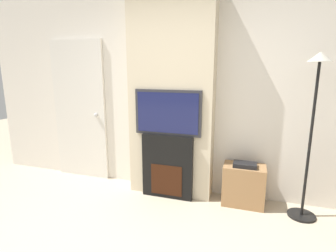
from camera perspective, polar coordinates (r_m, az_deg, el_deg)
wall_back at (r=3.55m, az=1.58°, el=7.23°), size 6.00×0.06×2.70m
chimney_breast at (r=3.38m, az=0.75°, el=6.99°), size 1.10×0.29×2.70m
fireplace at (r=3.46m, az=-0.01°, el=-8.76°), size 0.67×0.15×0.84m
television at (r=3.27m, az=-0.02°, el=2.93°), size 0.86×0.07×0.57m
floor_lamp at (r=3.16m, az=29.17°, el=2.96°), size 0.30×0.30×1.83m
media_stand at (r=3.46m, az=16.13°, el=-12.12°), size 0.50×0.32×0.55m
entry_door at (r=4.21m, az=-18.65°, el=3.15°), size 0.87×0.09×2.08m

